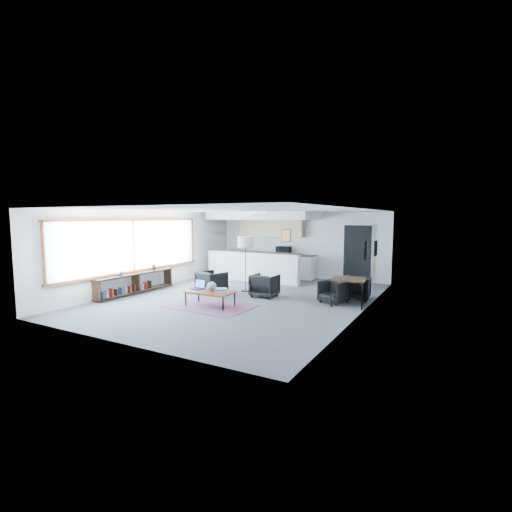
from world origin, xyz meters
The scene contains 21 objects.
room centered at (0.00, 0.00, 1.30)m, with size 7.02×9.02×2.62m.
window centered at (-3.46, -0.90, 1.46)m, with size 0.10×5.95×1.66m.
console centered at (-3.30, -1.05, 0.33)m, with size 0.35×3.00×0.80m.
kitchenette centered at (-1.20, 3.71, 1.38)m, with size 4.20×1.96×2.60m.
doorway centered at (2.30, 4.42, 1.07)m, with size 1.10×0.12×2.15m.
track_light centered at (-0.59, 2.20, 2.53)m, with size 1.60×0.07×0.15m.
wall_art_lower centered at (3.47, 0.40, 1.55)m, with size 0.03×0.38×0.48m.
wall_art_upper centered at (3.47, 1.70, 1.50)m, with size 0.03×0.34×0.44m.
kilim_rug centered at (-0.24, -1.26, 0.01)m, with size 2.29×1.60×0.01m.
coffee_table centered at (-0.24, -1.26, 0.39)m, with size 1.30×0.73×0.42m.
laptop centered at (-0.68, -1.17, 0.49)m, with size 0.38×0.33×0.25m.
ceramic_pot centered at (-0.17, -1.28, 0.55)m, with size 0.26×0.26×0.26m.
book_stack centered at (0.11, -1.21, 0.47)m, with size 0.41×0.37×0.10m.
coaster centered at (-0.06, -1.51, 0.42)m, with size 0.14×0.14×0.01m.
armchair_left centered at (-1.19, 0.14, 0.39)m, with size 0.76×0.71×0.78m, color black.
armchair_right centered at (0.48, 0.55, 0.38)m, with size 0.73×0.68×0.75m, color black.
floor_lamp centered at (-0.45, 0.99, 1.54)m, with size 0.67×0.67×1.77m.
dining_table centered at (3.00, 0.64, 0.68)m, with size 0.99×0.99×0.74m.
dining_chair_near centered at (2.56, 0.76, 0.30)m, with size 0.58×0.54×0.59m, color black.
dining_chair_far centered at (3.00, 1.60, 0.31)m, with size 0.61×0.57×0.63m, color black.
microwave centered at (-0.57, 4.15, 1.12)m, with size 0.55×0.31×0.37m, color black.
Camera 1 is at (5.59, -9.24, 2.39)m, focal length 26.00 mm.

